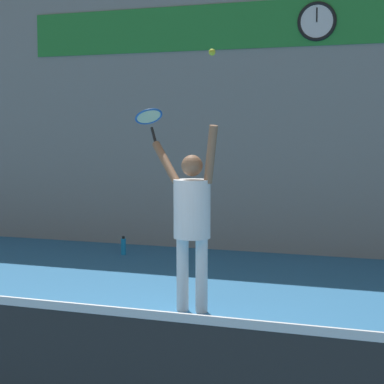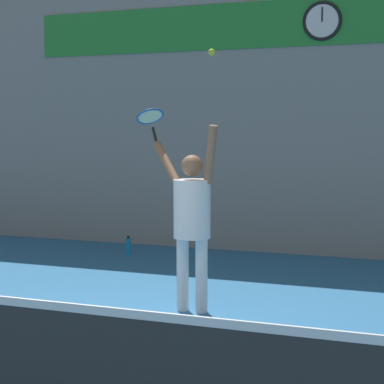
{
  "view_description": "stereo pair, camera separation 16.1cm",
  "coord_description": "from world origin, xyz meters",
  "px_view_note": "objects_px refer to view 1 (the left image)",
  "views": [
    {
      "loc": [
        2.92,
        -4.94,
        1.95
      ],
      "look_at": [
        0.44,
        1.96,
        1.29
      ],
      "focal_mm": 65.0,
      "sensor_mm": 36.0,
      "label": 1
    },
    {
      "loc": [
        3.07,
        -4.89,
        1.95
      ],
      "look_at": [
        0.44,
        1.96,
        1.29
      ],
      "focal_mm": 65.0,
      "sensor_mm": 36.0,
      "label": 2
    }
  ],
  "objects_px": {
    "scoreboard_clock": "(317,21)",
    "tennis_player": "(192,214)",
    "tennis_ball": "(212,52)",
    "tennis_racket": "(149,118)",
    "water_bottle": "(123,246)"
  },
  "relations": [
    {
      "from": "scoreboard_clock",
      "to": "tennis_player",
      "type": "relative_size",
      "value": 0.3
    },
    {
      "from": "tennis_player",
      "to": "tennis_ball",
      "type": "relative_size",
      "value": 28.63
    },
    {
      "from": "scoreboard_clock",
      "to": "tennis_player",
      "type": "height_order",
      "value": "scoreboard_clock"
    },
    {
      "from": "tennis_racket",
      "to": "tennis_player",
      "type": "bearing_deg",
      "value": -31.8
    },
    {
      "from": "scoreboard_clock",
      "to": "tennis_racket",
      "type": "bearing_deg",
      "value": -111.57
    },
    {
      "from": "scoreboard_clock",
      "to": "tennis_player",
      "type": "xyz_separation_m",
      "value": [
        -0.66,
        -3.76,
        -2.53
      ]
    },
    {
      "from": "tennis_player",
      "to": "scoreboard_clock",
      "type": "bearing_deg",
      "value": 80.07
    },
    {
      "from": "scoreboard_clock",
      "to": "water_bottle",
      "type": "xyz_separation_m",
      "value": [
        -2.82,
        -0.92,
        -3.45
      ]
    },
    {
      "from": "water_bottle",
      "to": "tennis_racket",
      "type": "bearing_deg",
      "value": -58.39
    },
    {
      "from": "scoreboard_clock",
      "to": "tennis_player",
      "type": "bearing_deg",
      "value": -99.93
    },
    {
      "from": "water_bottle",
      "to": "scoreboard_clock",
      "type": "bearing_deg",
      "value": 18.03
    },
    {
      "from": "tennis_ball",
      "to": "water_bottle",
      "type": "bearing_deg",
      "value": 129.45
    },
    {
      "from": "scoreboard_clock",
      "to": "tennis_ball",
      "type": "bearing_deg",
      "value": -95.99
    },
    {
      "from": "tennis_racket",
      "to": "water_bottle",
      "type": "relative_size",
      "value": 1.46
    },
    {
      "from": "water_bottle",
      "to": "tennis_player",
      "type": "bearing_deg",
      "value": -52.76
    }
  ]
}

